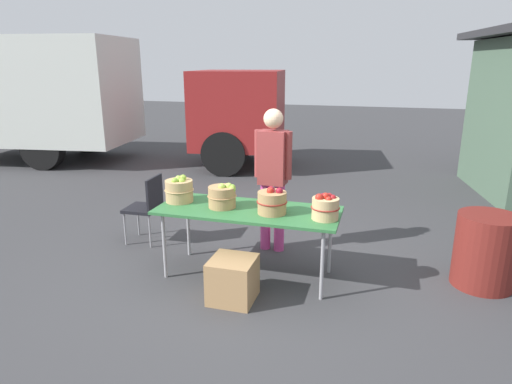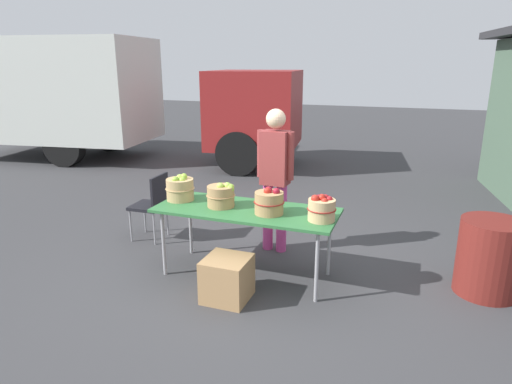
# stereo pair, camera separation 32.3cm
# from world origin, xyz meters

# --- Properties ---
(ground_plane) EXTENTS (40.00, 40.00, 0.00)m
(ground_plane) POSITION_xyz_m (0.00, 0.00, 0.00)
(ground_plane) COLOR #38383A
(market_table) EXTENTS (1.90, 0.76, 0.75)m
(market_table) POSITION_xyz_m (0.00, 0.00, 0.71)
(market_table) COLOR #2D6B38
(market_table) RESTS_ON ground
(apple_basket_green_0) EXTENTS (0.32, 0.32, 0.29)m
(apple_basket_green_0) POSITION_xyz_m (-0.80, 0.05, 0.88)
(apple_basket_green_0) COLOR tan
(apple_basket_green_0) RESTS_ON market_table
(apple_basket_green_1) EXTENTS (0.31, 0.31, 0.27)m
(apple_basket_green_1) POSITION_xyz_m (-0.27, -0.02, 0.87)
(apple_basket_green_1) COLOR #A87F51
(apple_basket_green_1) RESTS_ON market_table
(apple_basket_red_0) EXTENTS (0.31, 0.31, 0.27)m
(apple_basket_red_0) POSITION_xyz_m (0.27, -0.06, 0.87)
(apple_basket_red_0) COLOR #A87F51
(apple_basket_red_0) RESTS_ON market_table
(apple_basket_red_1) EXTENTS (0.28, 0.28, 0.27)m
(apple_basket_red_1) POSITION_xyz_m (0.81, -0.08, 0.87)
(apple_basket_red_1) COLOR tan
(apple_basket_red_1) RESTS_ON market_table
(vendor_adult) EXTENTS (0.45, 0.24, 1.71)m
(vendor_adult) POSITION_xyz_m (0.08, 0.74, 1.01)
(vendor_adult) COLOR #CC3F8C
(vendor_adult) RESTS_ON ground
(box_truck) EXTENTS (7.93, 3.25, 2.75)m
(box_truck) POSITION_xyz_m (-5.32, 4.53, 1.49)
(box_truck) COLOR silver
(box_truck) RESTS_ON ground
(folding_chair) EXTENTS (0.42, 0.42, 0.86)m
(folding_chair) POSITION_xyz_m (-1.49, 0.54, 0.51)
(folding_chair) COLOR black
(folding_chair) RESTS_ON ground
(trash_barrel) EXTENTS (0.60, 0.60, 0.76)m
(trash_barrel) POSITION_xyz_m (2.38, 0.46, 0.38)
(trash_barrel) COLOR maroon
(trash_barrel) RESTS_ON ground
(produce_crate) EXTENTS (0.42, 0.42, 0.42)m
(produce_crate) POSITION_xyz_m (0.01, -0.54, 0.21)
(produce_crate) COLOR #A87F51
(produce_crate) RESTS_ON ground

